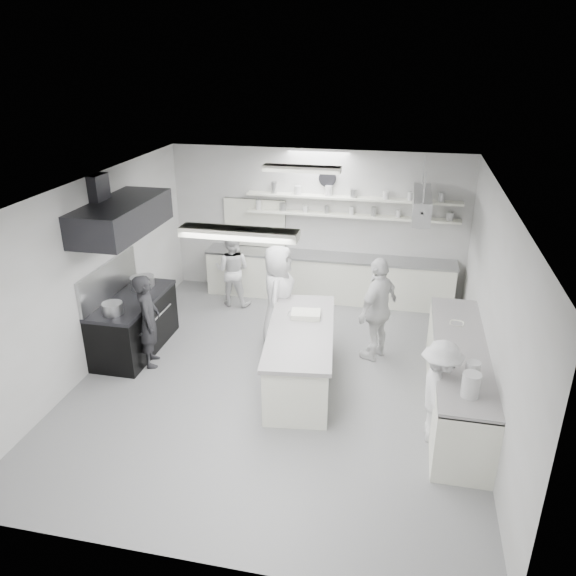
% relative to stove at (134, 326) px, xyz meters
% --- Properties ---
extents(floor, '(6.00, 7.00, 0.02)m').
position_rel_stove_xyz_m(floor, '(2.60, -0.40, -0.46)').
color(floor, gray).
rests_on(floor, ground).
extents(ceiling, '(6.00, 7.00, 0.02)m').
position_rel_stove_xyz_m(ceiling, '(2.60, -0.40, 2.56)').
color(ceiling, white).
rests_on(ceiling, wall_back).
extents(wall_back, '(6.00, 0.04, 3.00)m').
position_rel_stove_xyz_m(wall_back, '(2.60, 3.10, 1.05)').
color(wall_back, silver).
rests_on(wall_back, floor).
extents(wall_front, '(6.00, 0.04, 3.00)m').
position_rel_stove_xyz_m(wall_front, '(2.60, -3.90, 1.05)').
color(wall_front, silver).
rests_on(wall_front, floor).
extents(wall_left, '(0.04, 7.00, 3.00)m').
position_rel_stove_xyz_m(wall_left, '(-0.40, -0.40, 1.05)').
color(wall_left, silver).
rests_on(wall_left, floor).
extents(wall_right, '(0.04, 7.00, 3.00)m').
position_rel_stove_xyz_m(wall_right, '(5.60, -0.40, 1.05)').
color(wall_right, silver).
rests_on(wall_right, floor).
extents(stove, '(0.80, 1.80, 0.90)m').
position_rel_stove_xyz_m(stove, '(0.00, 0.00, 0.00)').
color(stove, black).
rests_on(stove, floor).
extents(exhaust_hood, '(0.85, 2.00, 0.50)m').
position_rel_stove_xyz_m(exhaust_hood, '(0.00, -0.00, 1.90)').
color(exhaust_hood, black).
rests_on(exhaust_hood, wall_left).
extents(back_counter, '(5.00, 0.60, 0.92)m').
position_rel_stove_xyz_m(back_counter, '(2.90, 2.80, 0.01)').
color(back_counter, white).
rests_on(back_counter, floor).
extents(shelf_lower, '(4.20, 0.26, 0.04)m').
position_rel_stove_xyz_m(shelf_lower, '(3.30, 2.97, 1.30)').
color(shelf_lower, white).
rests_on(shelf_lower, wall_back).
extents(shelf_upper, '(4.20, 0.26, 0.04)m').
position_rel_stove_xyz_m(shelf_upper, '(3.30, 2.97, 1.65)').
color(shelf_upper, white).
rests_on(shelf_upper, wall_back).
extents(pass_through_window, '(1.30, 0.04, 1.00)m').
position_rel_stove_xyz_m(pass_through_window, '(1.30, 3.08, 1.00)').
color(pass_through_window, black).
rests_on(pass_through_window, wall_back).
extents(wall_clock, '(0.32, 0.05, 0.32)m').
position_rel_stove_xyz_m(wall_clock, '(2.80, 3.06, 2.00)').
color(wall_clock, white).
rests_on(wall_clock, wall_back).
extents(right_counter, '(0.74, 3.30, 0.94)m').
position_rel_stove_xyz_m(right_counter, '(5.25, -0.60, 0.02)').
color(right_counter, white).
rests_on(right_counter, floor).
extents(pot_rack, '(0.30, 1.60, 0.40)m').
position_rel_stove_xyz_m(pot_rack, '(4.60, 2.00, 1.85)').
color(pot_rack, '#A0A1A3').
rests_on(pot_rack, ceiling).
extents(light_fixture_front, '(1.30, 0.25, 0.10)m').
position_rel_stove_xyz_m(light_fixture_front, '(2.60, -2.20, 2.49)').
color(light_fixture_front, white).
rests_on(light_fixture_front, ceiling).
extents(light_fixture_rear, '(1.30, 0.25, 0.10)m').
position_rel_stove_xyz_m(light_fixture_rear, '(2.60, 1.40, 2.49)').
color(light_fixture_rear, white).
rests_on(light_fixture_rear, ceiling).
extents(prep_island, '(1.17, 2.46, 0.87)m').
position_rel_stove_xyz_m(prep_island, '(2.95, -0.42, -0.01)').
color(prep_island, white).
rests_on(prep_island, floor).
extents(stove_pot, '(0.35, 0.35, 0.28)m').
position_rel_stove_xyz_m(stove_pot, '(0.00, 0.38, 0.60)').
color(stove_pot, '#A0A1A3').
rests_on(stove_pot, stove).
extents(cook_stove, '(0.55, 0.66, 1.56)m').
position_rel_stove_xyz_m(cook_stove, '(0.47, -0.38, 0.33)').
color(cook_stove, black).
rests_on(cook_stove, floor).
extents(cook_back, '(0.73, 0.58, 1.48)m').
position_rel_stove_xyz_m(cook_back, '(1.08, 2.13, 0.29)').
color(cook_back, silver).
rests_on(cook_back, floor).
extents(cook_island_left, '(0.59, 0.89, 1.79)m').
position_rel_stove_xyz_m(cook_island_left, '(2.34, 0.75, 0.45)').
color(cook_island_left, silver).
rests_on(cook_island_left, floor).
extents(cook_island_right, '(0.86, 1.11, 1.76)m').
position_rel_stove_xyz_m(cook_island_right, '(4.03, 0.61, 0.43)').
color(cook_island_right, silver).
rests_on(cook_island_right, floor).
extents(cook_right, '(0.58, 0.95, 1.43)m').
position_rel_stove_xyz_m(cook_right, '(4.94, -1.38, 0.27)').
color(cook_right, silver).
rests_on(cook_right, floor).
extents(bowl_island_a, '(0.26, 0.26, 0.06)m').
position_rel_stove_xyz_m(bowl_island_a, '(2.77, 0.04, 0.45)').
color(bowl_island_a, '#A0A1A3').
rests_on(bowl_island_a, prep_island).
extents(bowl_island_b, '(0.23, 0.23, 0.06)m').
position_rel_stove_xyz_m(bowl_island_b, '(3.05, -0.08, 0.46)').
color(bowl_island_b, white).
rests_on(bowl_island_b, prep_island).
extents(bowl_right, '(0.24, 0.24, 0.05)m').
position_rel_stove_xyz_m(bowl_right, '(5.22, 0.13, 0.52)').
color(bowl_right, white).
rests_on(bowl_right, right_counter).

